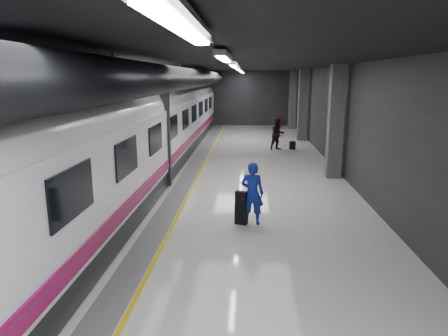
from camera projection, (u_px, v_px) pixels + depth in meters
name	position (u px, v px, depth m)	size (l,w,h in m)	color
ground	(218.00, 188.00, 14.69)	(40.00, 40.00, 0.00)	silver
platform_hall	(212.00, 90.00, 14.86)	(10.02, 40.02, 4.51)	black
train	(128.00, 132.00, 14.43)	(3.05, 38.00, 4.05)	black
traveler_main	(252.00, 193.00, 10.99)	(0.64, 0.42, 1.76)	#1820B4
suitcase_main	(241.00, 214.00, 11.10)	(0.33, 0.21, 0.54)	black
shoulder_bag	(241.00, 198.00, 10.96)	(0.31, 0.16, 0.41)	black
traveler_far_a	(278.00, 134.00, 22.39)	(0.86, 0.67, 1.76)	black
traveler_far_b	(278.00, 125.00, 27.43)	(0.91, 0.38, 1.56)	maroon
suitcase_far	(292.00, 145.00, 22.66)	(0.31, 0.20, 0.46)	black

